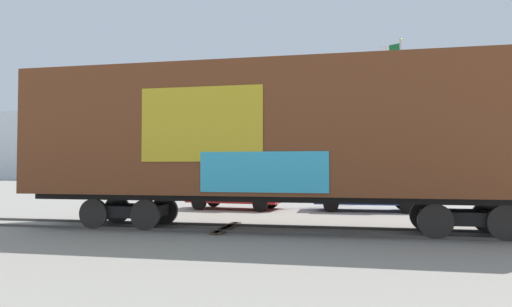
# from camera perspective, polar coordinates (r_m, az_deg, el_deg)

# --- Properties ---
(ground_plane) EXTENTS (260.00, 260.00, 0.00)m
(ground_plane) POSITION_cam_1_polar(r_m,az_deg,el_deg) (13.45, 4.75, -9.81)
(ground_plane) COLOR gray
(track) EXTENTS (60.01, 4.09, 0.08)m
(track) POSITION_cam_1_polar(r_m,az_deg,el_deg) (13.37, 9.38, -9.67)
(track) COLOR #4C4742
(track) RESTS_ON ground_plane
(freight_car) EXTENTS (16.00, 3.48, 5.12)m
(freight_car) POSITION_cam_1_polar(r_m,az_deg,el_deg) (13.40, 3.62, 2.63)
(freight_car) COLOR brown
(freight_car) RESTS_ON ground_plane
(flagpole) EXTENTS (1.21, 0.74, 8.99)m
(flagpole) POSITION_cam_1_polar(r_m,az_deg,el_deg) (25.99, 17.57, 6.45)
(flagpole) COLOR silver
(flagpole) RESTS_ON ground_plane
(hillside) EXTENTS (133.24, 36.75, 15.84)m
(hillside) POSITION_cam_1_polar(r_m,az_deg,el_deg) (80.27, 12.18, 0.89)
(hillside) COLOR silver
(hillside) RESTS_ON ground_plane
(parked_car_red) EXTENTS (4.29, 2.15, 1.57)m
(parked_car_red) POSITION_cam_1_polar(r_m,az_deg,el_deg) (20.37, -2.68, -4.86)
(parked_car_red) COLOR #B21E1E
(parked_car_red) RESTS_ON ground_plane
(parked_car_blue) EXTENTS (4.60, 2.15, 1.56)m
(parked_car_blue) POSITION_cam_1_polar(r_m,az_deg,el_deg) (20.11, 13.90, -4.80)
(parked_car_blue) COLOR navy
(parked_car_blue) RESTS_ON ground_plane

